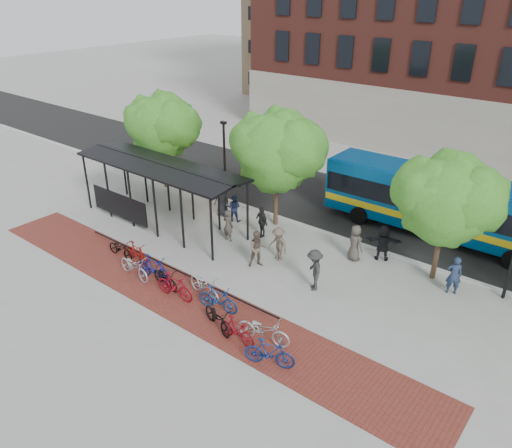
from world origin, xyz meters
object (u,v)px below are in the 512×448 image
Objects in this scene: tree_a at (163,124)px; pedestrian_0 at (222,200)px; pedestrian_6 at (355,243)px; bus_shelter at (158,172)px; bike_10 at (264,330)px; pedestrian_4 at (262,221)px; bike_0 at (120,248)px; pedestrian_7 at (454,275)px; bike_4 at (166,278)px; bike_6 at (204,286)px; tree_c at (449,197)px; lamp_post_left at (225,161)px; pedestrian_8 at (258,249)px; bike_5 at (175,286)px; bike_11 at (269,353)px; bike_2 at (134,266)px; pedestrian_9 at (314,270)px; bike_9 at (237,330)px; pedestrian_5 at (383,243)px; bike_1 at (137,252)px; pedestrian_3 at (278,244)px; bike_7 at (218,299)px; bus at (443,202)px; bike_3 at (154,268)px; pedestrian_1 at (228,225)px; bike_8 at (217,318)px; tree_b at (279,147)px.

pedestrian_0 is (5.76, -0.99, -3.31)m from tree_a.
pedestrian_0 is 8.51m from pedestrian_6.
pedestrian_6 is at bearing 15.95° from bus_shelter.
pedestrian_4 is (-5.40, 6.79, 0.29)m from bike_10.
pedestrian_7 is at bearing -62.40° from bike_0.
bike_4 is 0.95× the size of pedestrian_6.
bike_6 is 8.41m from pedestrian_0.
tree_c reaches higher than bus_shelter.
lamp_post_left reaches higher than pedestrian_8.
pedestrian_7 is at bearing -54.32° from bike_5.
bike_11 is at bearing 124.23° from pedestrian_6.
pedestrian_8 is (-4.58, 5.12, 0.36)m from bike_11.
bike_2 is 1.09× the size of pedestrian_9.
lamp_post_left is 2.79× the size of pedestrian_8.
pedestrian_9 reaches higher than pedestrian_4.
pedestrian_7 reaches higher than bike_6.
bike_9 is at bearing -46.45° from lamp_post_left.
pedestrian_4 is at bearing -26.51° from pedestrian_0.
pedestrian_6 is (9.35, -1.08, -1.83)m from lamp_post_left.
tree_c is (18.00, -0.00, -0.19)m from tree_a.
pedestrian_5 is (5.48, 8.57, 0.32)m from bike_5.
bike_1 is at bearing -147.35° from tree_c.
bike_10 is 1.18× the size of pedestrian_5.
bike_2 is 6.86m from pedestrian_3.
bike_4 is at bearing 82.25° from bike_9.
bike_0 is 6.78m from bike_7.
pedestrian_0 is (-4.09, 7.56, 0.34)m from bike_5.
bus is at bearing -88.20° from pedestrian_6.
bike_5 is at bearing -65.39° from pedestrian_4.
bike_3 is at bearing -58.95° from bike_2.
bike_7 is at bearing -34.16° from tree_a.
lamp_post_left is 10.15m from bike_6.
pedestrian_5 is 0.94× the size of pedestrian_9.
bike_7 is 6.18m from pedestrian_1.
pedestrian_1 is 11.12m from pedestrian_7.
bike_7 reaches higher than bike_6.
bike_7 is 0.97× the size of bike_8.
pedestrian_8 is at bearing 32.72° from bike_9.
tree_b is 0.52× the size of bus.
pedestrian_3 reaches higher than bike_7.
bike_11 is at bearing -92.15° from bike_4.
lamp_post_left is 2.62× the size of bike_5.
bike_2 is 1.09× the size of bike_8.
bike_10 reaches higher than bike_8.
bike_11 is at bearing -55.11° from tree_b.
tree_a is 3.30× the size of bike_7.
pedestrian_9 reaches higher than bike_11.
bike_3 is at bearing -45.24° from bus_shelter.
pedestrian_5 is 6.10m from pedestrian_8.
bike_5 is 10.18m from pedestrian_5.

